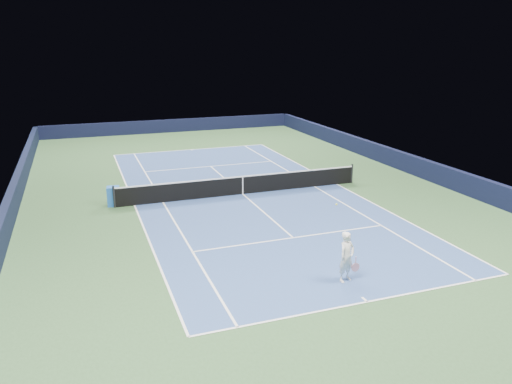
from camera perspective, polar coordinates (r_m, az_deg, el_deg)
name	(u,v)px	position (r m, az deg, el deg)	size (l,w,h in m)	color
ground	(243,194)	(25.75, -1.53, -0.25)	(40.00, 40.00, 0.00)	#2E4F2B
wall_far	(171,126)	(44.44, -9.72, 7.46)	(22.00, 0.35, 1.10)	black
wall_right	(418,167)	(30.65, 18.06, 2.76)	(0.35, 40.00, 1.10)	black
wall_left	(11,207)	(24.59, -26.23, -1.50)	(0.35, 40.00, 1.10)	black
court_surface	(243,194)	(25.75, -1.53, -0.24)	(10.97, 23.77, 0.01)	navy
baseline_far	(191,150)	(36.88, -7.40, 4.84)	(10.97, 0.08, 0.00)	white
baseline_near	(367,302)	(15.76, 12.61, -12.15)	(10.97, 0.08, 0.00)	white
sideline_doubles_right	(337,184)	(27.89, 9.23, 0.89)	(0.08, 23.77, 0.00)	white
sideline_doubles_left	(135,205)	(24.66, -13.71, -1.49)	(0.08, 23.77, 0.00)	white
sideline_singles_right	(315,186)	(27.27, 6.70, 0.63)	(0.08, 23.77, 0.00)	white
sideline_singles_left	(163,202)	(24.82, -10.58, -1.17)	(0.08, 23.77, 0.00)	white
service_line_far	(211,166)	(31.67, -5.20, 2.94)	(8.23, 0.08, 0.00)	white
service_line_near	(293,238)	(20.11, 4.28, -5.23)	(8.23, 0.08, 0.00)	white
center_service_line	(243,194)	(25.74, -1.53, -0.23)	(0.08, 12.80, 0.00)	white
center_mark_far	(192,150)	(36.73, -7.35, 4.79)	(0.08, 0.30, 0.00)	white
center_mark_near	(365,299)	(15.87, 12.31, -11.91)	(0.08, 0.30, 0.00)	white
tennis_net	(243,185)	(25.60, -1.54, 0.83)	(12.90, 0.10, 1.07)	black
sponsor_cube	(114,196)	(24.76, -15.96, -0.46)	(0.64, 0.60, 0.94)	#1D58B1
tennis_player	(347,257)	(16.53, 10.33, -7.31)	(0.83, 1.33, 2.35)	white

